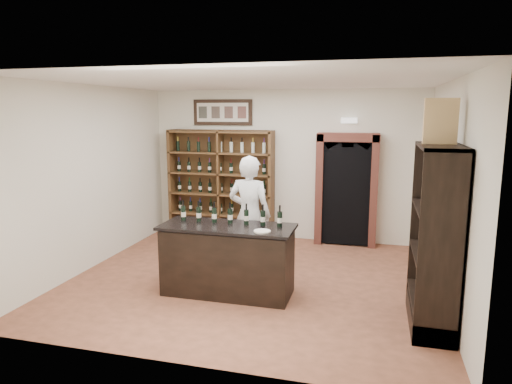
{
  "coord_description": "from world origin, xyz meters",
  "views": [
    {
      "loc": [
        1.77,
        -6.49,
        2.58
      ],
      "look_at": [
        -0.02,
        0.3,
        1.33
      ],
      "focal_mm": 32.0,
      "sensor_mm": 36.0,
      "label": 1
    }
  ],
  "objects_px": {
    "counter_bottle_0": "(183,213)",
    "side_cabinet": "(436,266)",
    "wine_crate": "(441,121)",
    "wine_shelf": "(221,183)",
    "tasting_counter": "(228,260)",
    "shopkeeper": "(250,215)"
  },
  "relations": [
    {
      "from": "tasting_counter",
      "to": "counter_bottle_0",
      "type": "xyz_separation_m",
      "value": [
        -0.72,
        0.13,
        0.61
      ]
    },
    {
      "from": "side_cabinet",
      "to": "wine_crate",
      "type": "height_order",
      "value": "wine_crate"
    },
    {
      "from": "counter_bottle_0",
      "to": "wine_crate",
      "type": "relative_size",
      "value": 0.57
    },
    {
      "from": "shopkeeper",
      "to": "tasting_counter",
      "type": "bearing_deg",
      "value": 90.29
    },
    {
      "from": "counter_bottle_0",
      "to": "side_cabinet",
      "type": "bearing_deg",
      "value": -7.18
    },
    {
      "from": "wine_crate",
      "to": "side_cabinet",
      "type": "bearing_deg",
      "value": -70.06
    },
    {
      "from": "wine_crate",
      "to": "wine_shelf",
      "type": "bearing_deg",
      "value": 141.66
    },
    {
      "from": "side_cabinet",
      "to": "counter_bottle_0",
      "type": "bearing_deg",
      "value": 172.82
    },
    {
      "from": "wine_shelf",
      "to": "tasting_counter",
      "type": "bearing_deg",
      "value": -69.44
    },
    {
      "from": "counter_bottle_0",
      "to": "side_cabinet",
      "type": "distance_m",
      "value": 3.49
    },
    {
      "from": "wine_shelf",
      "to": "wine_crate",
      "type": "xyz_separation_m",
      "value": [
        3.78,
        -3.1,
        1.36
      ]
    },
    {
      "from": "tasting_counter",
      "to": "side_cabinet",
      "type": "bearing_deg",
      "value": -6.28
    },
    {
      "from": "counter_bottle_0",
      "to": "side_cabinet",
      "type": "height_order",
      "value": "side_cabinet"
    },
    {
      "from": "counter_bottle_0",
      "to": "wine_shelf",
      "type": "bearing_deg",
      "value": 97.73
    },
    {
      "from": "tasting_counter",
      "to": "wine_crate",
      "type": "distance_m",
      "value": 3.33
    },
    {
      "from": "wine_shelf",
      "to": "wine_crate",
      "type": "distance_m",
      "value": 5.07
    },
    {
      "from": "shopkeeper",
      "to": "wine_shelf",
      "type": "bearing_deg",
      "value": -54.83
    },
    {
      "from": "tasting_counter",
      "to": "counter_bottle_0",
      "type": "distance_m",
      "value": 0.96
    },
    {
      "from": "shopkeeper",
      "to": "wine_crate",
      "type": "distance_m",
      "value": 3.19
    },
    {
      "from": "counter_bottle_0",
      "to": "shopkeeper",
      "type": "bearing_deg",
      "value": 43.32
    },
    {
      "from": "counter_bottle_0",
      "to": "wine_crate",
      "type": "distance_m",
      "value": 3.67
    },
    {
      "from": "wine_shelf",
      "to": "side_cabinet",
      "type": "relative_size",
      "value": 1.0
    }
  ]
}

